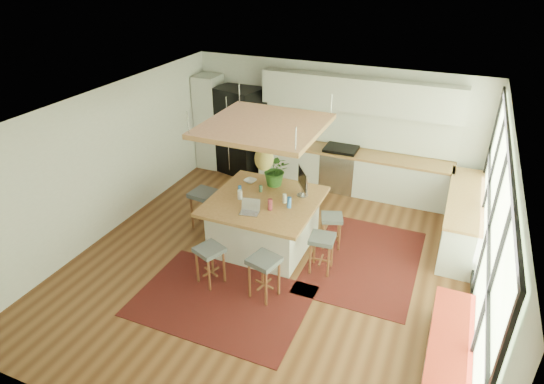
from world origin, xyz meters
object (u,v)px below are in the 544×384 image
at_px(laptop, 249,207).
at_px(stool_left_side, 205,211).
at_px(fridge, 240,135).
at_px(microwave, 280,134).
at_px(stool_right_back, 331,229).
at_px(monitor, 303,183).
at_px(island_plant, 276,173).
at_px(stool_right_front, 321,253).
at_px(stool_near_left, 210,264).
at_px(stool_near_right, 264,277).
at_px(island, 265,222).

bearing_deg(laptop, stool_left_side, 143.28).
bearing_deg(fridge, microwave, 12.42).
height_order(stool_right_back, stool_left_side, stool_left_side).
height_order(fridge, monitor, fridge).
bearing_deg(microwave, stool_left_side, -85.61).
xyz_separation_m(monitor, island_plant, (-0.60, 0.20, -0.02)).
relative_size(stool_right_front, island_plant, 1.08).
bearing_deg(stool_near_left, laptop, 68.60).
xyz_separation_m(fridge, stool_right_front, (2.99, -3.05, -0.57)).
bearing_deg(stool_near_right, stool_left_side, 142.97).
distance_m(fridge, stool_right_back, 3.76).
bearing_deg(stool_right_front, monitor, 129.71).
relative_size(stool_left_side, monitor, 1.40).
bearing_deg(island, laptop, -94.18).
relative_size(stool_near_left, monitor, 1.21).
distance_m(fridge, microwave, 1.04).
distance_m(stool_right_front, microwave, 3.68).
height_order(fridge, microwave, fridge).
height_order(fridge, island, fridge).
bearing_deg(stool_right_front, laptop, -171.56).
relative_size(island, stool_near_left, 2.75).
bearing_deg(microwave, fridge, -165.83).
bearing_deg(stool_right_front, stool_near_left, -147.17).
bearing_deg(stool_right_back, fridge, 142.23).
relative_size(stool_near_left, laptop, 2.01).
bearing_deg(island, stool_right_back, 20.68).
distance_m(fridge, island, 3.29).
height_order(fridge, stool_right_back, fridge).
bearing_deg(stool_left_side, fridge, 101.32).
height_order(stool_left_side, microwave, microwave).
relative_size(stool_near_left, stool_left_side, 0.87).
relative_size(island, monitor, 3.34).
bearing_deg(island, fridge, 123.91).
bearing_deg(stool_near_left, island, 75.09).
distance_m(stool_left_side, microwave, 2.73).
distance_m(stool_near_left, stool_left_side, 1.71).
relative_size(island, island_plant, 2.98).
xyz_separation_m(island, stool_near_right, (0.57, -1.31, -0.11)).
distance_m(island, island_plant, 0.93).
xyz_separation_m(island, microwave, (-0.78, 2.67, 0.63)).
distance_m(stool_near_right, stool_right_back, 1.82).
bearing_deg(stool_right_back, laptop, -140.69).
distance_m(stool_near_left, laptop, 1.11).
bearing_deg(stool_left_side, stool_right_front, -10.15).
distance_m(laptop, island_plant, 1.13).
relative_size(laptop, island_plant, 0.54).
bearing_deg(stool_right_back, stool_right_front, -85.76).
height_order(stool_right_front, stool_left_side, stool_left_side).
relative_size(fridge, stool_right_back, 3.27).
relative_size(stool_near_left, stool_near_right, 0.94).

